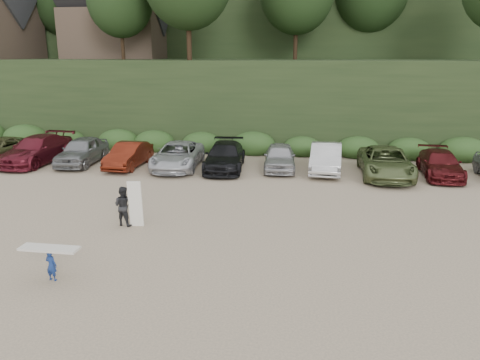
# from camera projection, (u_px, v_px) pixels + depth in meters

# --- Properties ---
(ground) EXTENTS (120.00, 120.00, 0.00)m
(ground) POSITION_uv_depth(u_px,v_px,m) (179.00, 232.00, 17.48)
(ground) COLOR tan
(ground) RESTS_ON ground
(hillside_backdrop) EXTENTS (90.00, 41.50, 28.00)m
(hillside_backdrop) POSITION_uv_depth(u_px,v_px,m) (268.00, 6.00, 48.83)
(hillside_backdrop) COLOR black
(hillside_backdrop) RESTS_ON ground
(parked_cars) EXTENTS (39.33, 5.90, 1.64)m
(parked_cars) POSITION_uv_depth(u_px,v_px,m) (198.00, 156.00, 26.96)
(parked_cars) COLOR silver
(parked_cars) RESTS_ON ground
(child_surfer) EXTENTS (1.74, 0.49, 1.05)m
(child_surfer) POSITION_uv_depth(u_px,v_px,m) (50.00, 258.00, 13.61)
(child_surfer) COLOR navy
(child_surfer) RESTS_ON ground
(adult_surfer) EXTENTS (1.25, 0.74, 1.84)m
(adult_surfer) POSITION_uv_depth(u_px,v_px,m) (124.00, 206.00, 18.01)
(adult_surfer) COLOR black
(adult_surfer) RESTS_ON ground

